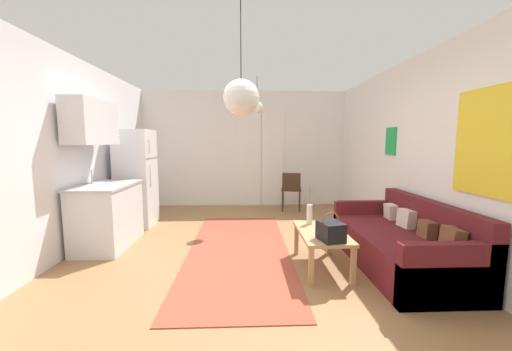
{
  "coord_description": "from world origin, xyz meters",
  "views": [
    {
      "loc": [
        0.0,
        -3.15,
        1.48
      ],
      "look_at": [
        0.17,
        1.15,
        0.97
      ],
      "focal_mm": 20.41,
      "sensor_mm": 36.0,
      "label": 1
    }
  ],
  "objects_px": {
    "coffee_table": "(321,236)",
    "pendant_lamp_near": "(241,98)",
    "couch": "(403,245)",
    "pendant_lamp_far": "(257,107)",
    "refrigerator": "(136,178)",
    "accent_chair": "(291,188)",
    "bamboo_vase": "(309,214)",
    "handbag": "(331,231)"
  },
  "relations": [
    {
      "from": "coffee_table",
      "to": "pendant_lamp_near",
      "type": "distance_m",
      "value": 1.9
    },
    {
      "from": "couch",
      "to": "pendant_lamp_far",
      "type": "distance_m",
      "value": 3.15
    },
    {
      "from": "refrigerator",
      "to": "coffee_table",
      "type": "bearing_deg",
      "value": -34.09
    },
    {
      "from": "pendant_lamp_near",
      "to": "pendant_lamp_far",
      "type": "xyz_separation_m",
      "value": [
        0.25,
        2.8,
        0.24
      ]
    },
    {
      "from": "coffee_table",
      "to": "pendant_lamp_near",
      "type": "height_order",
      "value": "pendant_lamp_near"
    },
    {
      "from": "pendant_lamp_near",
      "to": "refrigerator",
      "type": "bearing_deg",
      "value": 124.85
    },
    {
      "from": "couch",
      "to": "accent_chair",
      "type": "height_order",
      "value": "accent_chair"
    },
    {
      "from": "refrigerator",
      "to": "pendant_lamp_near",
      "type": "height_order",
      "value": "pendant_lamp_near"
    },
    {
      "from": "couch",
      "to": "accent_chair",
      "type": "bearing_deg",
      "value": 107.59
    },
    {
      "from": "bamboo_vase",
      "to": "refrigerator",
      "type": "distance_m",
      "value": 3.15
    },
    {
      "from": "couch",
      "to": "pendant_lamp_near",
      "type": "distance_m",
      "value": 2.61
    },
    {
      "from": "accent_chair",
      "to": "pendant_lamp_far",
      "type": "height_order",
      "value": "pendant_lamp_far"
    },
    {
      "from": "refrigerator",
      "to": "pendant_lamp_near",
      "type": "xyz_separation_m",
      "value": [
        1.87,
        -2.69,
        0.99
      ]
    },
    {
      "from": "bamboo_vase",
      "to": "accent_chair",
      "type": "xyz_separation_m",
      "value": [
        0.18,
        2.54,
        -0.08
      ]
    },
    {
      "from": "couch",
      "to": "bamboo_vase",
      "type": "height_order",
      "value": "bamboo_vase"
    },
    {
      "from": "bamboo_vase",
      "to": "pendant_lamp_far",
      "type": "bearing_deg",
      "value": 109.16
    },
    {
      "from": "coffee_table",
      "to": "accent_chair",
      "type": "relative_size",
      "value": 1.13
    },
    {
      "from": "couch",
      "to": "coffee_table",
      "type": "height_order",
      "value": "couch"
    },
    {
      "from": "refrigerator",
      "to": "accent_chair",
      "type": "bearing_deg",
      "value": 18.2
    },
    {
      "from": "couch",
      "to": "coffee_table",
      "type": "distance_m",
      "value": 1.0
    },
    {
      "from": "refrigerator",
      "to": "pendant_lamp_far",
      "type": "xyz_separation_m",
      "value": [
        2.12,
        0.11,
        1.24
      ]
    },
    {
      "from": "refrigerator",
      "to": "pendant_lamp_far",
      "type": "bearing_deg",
      "value": 2.89
    },
    {
      "from": "coffee_table",
      "to": "accent_chair",
      "type": "height_order",
      "value": "accent_chair"
    },
    {
      "from": "couch",
      "to": "bamboo_vase",
      "type": "distance_m",
      "value": 1.15
    },
    {
      "from": "coffee_table",
      "to": "refrigerator",
      "type": "height_order",
      "value": "refrigerator"
    },
    {
      "from": "bamboo_vase",
      "to": "handbag",
      "type": "xyz_separation_m",
      "value": [
        0.09,
        -0.62,
        -0.02
      ]
    },
    {
      "from": "couch",
      "to": "pendant_lamp_near",
      "type": "height_order",
      "value": "pendant_lamp_near"
    },
    {
      "from": "coffee_table",
      "to": "accent_chair",
      "type": "distance_m",
      "value": 2.84
    },
    {
      "from": "couch",
      "to": "refrigerator",
      "type": "height_order",
      "value": "refrigerator"
    },
    {
      "from": "handbag",
      "to": "pendant_lamp_near",
      "type": "distance_m",
      "value": 1.66
    },
    {
      "from": "coffee_table",
      "to": "pendant_lamp_near",
      "type": "relative_size",
      "value": 1.0
    },
    {
      "from": "pendant_lamp_near",
      "to": "couch",
      "type": "bearing_deg",
      "value": 23.47
    },
    {
      "from": "pendant_lamp_near",
      "to": "handbag",
      "type": "bearing_deg",
      "value": 27.59
    },
    {
      "from": "bamboo_vase",
      "to": "pendant_lamp_near",
      "type": "distance_m",
      "value": 1.88
    },
    {
      "from": "refrigerator",
      "to": "pendant_lamp_far",
      "type": "height_order",
      "value": "pendant_lamp_far"
    },
    {
      "from": "handbag",
      "to": "pendant_lamp_near",
      "type": "height_order",
      "value": "pendant_lamp_near"
    },
    {
      "from": "handbag",
      "to": "refrigerator",
      "type": "distance_m",
      "value": 3.58
    },
    {
      "from": "couch",
      "to": "refrigerator",
      "type": "bearing_deg",
      "value": 153.77
    },
    {
      "from": "handbag",
      "to": "accent_chair",
      "type": "xyz_separation_m",
      "value": [
        0.09,
        3.16,
        -0.06
      ]
    },
    {
      "from": "couch",
      "to": "handbag",
      "type": "relative_size",
      "value": 6.12
    },
    {
      "from": "pendant_lamp_near",
      "to": "coffee_table",
      "type": "bearing_deg",
      "value": 41.16
    },
    {
      "from": "handbag",
      "to": "accent_chair",
      "type": "bearing_deg",
      "value": 88.37
    }
  ]
}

